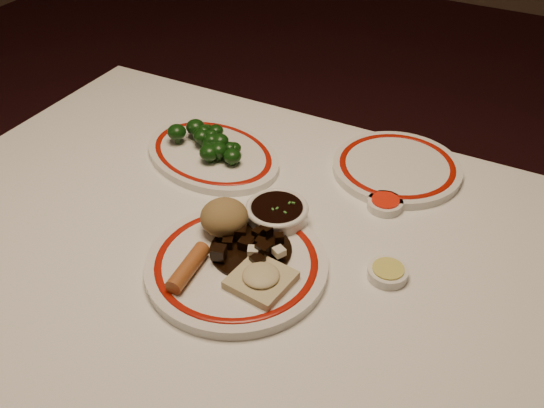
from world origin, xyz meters
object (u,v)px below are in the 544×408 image
at_px(spring_roll, 188,267).
at_px(rice_mound, 224,217).
at_px(fried_wonton, 261,278).
at_px(dining_table, 230,279).
at_px(main_plate, 237,265).
at_px(broccoli_pile, 209,140).
at_px(stirfry_heap, 250,246).
at_px(soy_bowl, 277,216).
at_px(broccoli_plate, 213,154).

bearing_deg(spring_roll, rice_mound, 86.68).
distance_m(rice_mound, fried_wonton, 0.14).
height_order(dining_table, main_plate, main_plate).
height_order(dining_table, broccoli_pile, broccoli_pile).
bearing_deg(stirfry_heap, main_plate, -100.97).
distance_m(dining_table, soy_bowl, 0.15).
relative_size(rice_mound, broccoli_pile, 0.45).
xyz_separation_m(stirfry_heap, broccoli_plate, (-0.21, 0.22, -0.02)).
height_order(stirfry_heap, soy_bowl, stirfry_heap).
bearing_deg(spring_roll, fried_wonton, 12.12).
xyz_separation_m(dining_table, main_plate, (0.05, -0.05, 0.10)).
relative_size(dining_table, rice_mound, 14.99).
relative_size(rice_mound, broccoli_plate, 0.23).
distance_m(main_plate, rice_mound, 0.09).
xyz_separation_m(main_plate, broccoli_plate, (-0.21, 0.25, -0.00)).
bearing_deg(stirfry_heap, dining_table, 160.97).
height_order(main_plate, spring_roll, spring_roll).
bearing_deg(soy_bowl, broccoli_plate, 149.06).
height_order(main_plate, stirfry_heap, stirfry_heap).
xyz_separation_m(spring_roll, stirfry_heap, (0.06, 0.09, -0.00)).
xyz_separation_m(dining_table, broccoli_pile, (-0.16, 0.20, 0.13)).
bearing_deg(rice_mound, dining_table, -32.74).
bearing_deg(dining_table, broccoli_pile, 128.80).
relative_size(stirfry_heap, soy_bowl, 1.25).
height_order(dining_table, spring_roll, spring_roll).
height_order(stirfry_heap, broccoli_plate, stirfry_heap).
bearing_deg(broccoli_plate, spring_roll, -63.54).
relative_size(rice_mound, stirfry_heap, 0.60).
relative_size(spring_roll, broccoli_pile, 0.55).
xyz_separation_m(fried_wonton, soy_bowl, (-0.05, 0.15, -0.01)).
xyz_separation_m(main_plate, broccoli_pile, (-0.21, 0.26, 0.03)).
bearing_deg(broccoli_pile, fried_wonton, -45.95).
bearing_deg(fried_wonton, rice_mound, 144.75).
height_order(stirfry_heap, broccoli_pile, broccoli_pile).
bearing_deg(broccoli_pile, spring_roll, -62.56).
distance_m(broccoli_pile, soy_bowl, 0.26).
height_order(fried_wonton, broccoli_plate, fried_wonton).
distance_m(main_plate, fried_wonton, 0.06).
relative_size(dining_table, soy_bowl, 11.29).
bearing_deg(rice_mound, stirfry_heap, -20.35).
bearing_deg(soy_bowl, fried_wonton, -71.08).
relative_size(rice_mound, fried_wonton, 0.84).
xyz_separation_m(rice_mound, fried_wonton, (0.11, -0.08, -0.02)).
bearing_deg(dining_table, rice_mound, 147.26).
height_order(spring_roll, stirfry_heap, stirfry_heap).
distance_m(stirfry_heap, broccoli_plate, 0.31).
bearing_deg(fried_wonton, broccoli_pile, 134.05).
bearing_deg(dining_table, stirfry_heap, -19.03).
bearing_deg(stirfry_heap, fried_wonton, -47.94).
distance_m(rice_mound, stirfry_heap, 0.07).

